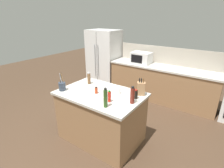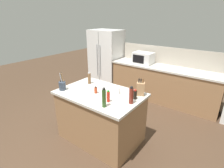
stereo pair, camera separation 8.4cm
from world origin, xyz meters
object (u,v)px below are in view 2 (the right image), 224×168
utensil_crock (62,85)px  salt_shaker (119,91)px  soy_sauce_bottle (135,95)px  hot_sauce_bottle (108,97)px  knife_block (141,89)px  vinegar_bottle (131,96)px  microwave (143,58)px  olive_oil_bottle (104,98)px  refrigerator (106,58)px  pepper_grinder (89,78)px  spice_jar_paprika (96,90)px

utensil_crock → salt_shaker: size_ratio=2.89×
utensil_crock → soy_sauce_bottle: size_ratio=2.00×
hot_sauce_bottle → soy_sauce_bottle: size_ratio=1.17×
knife_block → vinegar_bottle: knife_block is taller
microwave → vinegar_bottle: 2.40m
knife_block → hot_sauce_bottle: knife_block is taller
utensil_crock → olive_oil_bottle: size_ratio=1.07×
hot_sauce_bottle → refrigerator: bearing=129.0°
knife_block → pepper_grinder: 1.05m
knife_block → vinegar_bottle: size_ratio=1.06×
vinegar_bottle → pepper_grinder: 1.10m
spice_jar_paprika → salt_shaker: (0.33, 0.22, -0.00)m
salt_shaker → spice_jar_paprika: bearing=-146.4°
vinegar_bottle → salt_shaker: vinegar_bottle is taller
hot_sauce_bottle → salt_shaker: (-0.04, 0.34, -0.04)m
olive_oil_bottle → soy_sauce_bottle: bearing=64.3°
hot_sauce_bottle → spice_jar_paprika: size_ratio=1.62×
knife_block → soy_sauce_bottle: 0.19m
refrigerator → soy_sauce_bottle: bearing=-43.0°
olive_oil_bottle → pepper_grinder: bearing=146.0°
microwave → knife_block: 2.08m
soy_sauce_bottle → spice_jar_paprika: bearing=-162.9°
microwave → spice_jar_paprika: size_ratio=4.52×
refrigerator → soy_sauce_bottle: size_ratio=11.03×
hot_sauce_bottle → pepper_grinder: (-0.77, 0.39, 0.02)m
microwave → soy_sauce_bottle: bearing=-65.8°
knife_block → utensil_crock: size_ratio=0.91×
spice_jar_paprika → refrigerator: bearing=124.8°
refrigerator → utensil_crock: size_ratio=5.52×
microwave → knife_block: microwave is taller
knife_block → salt_shaker: size_ratio=2.62×
microwave → hot_sauce_bottle: bearing=-75.0°
utensil_crock → hot_sauce_bottle: utensil_crock is taller
refrigerator → vinegar_bottle: 3.21m
olive_oil_bottle → pepper_grinder: size_ratio=1.30×
knife_block → hot_sauce_bottle: bearing=-144.5°
salt_shaker → pepper_grinder: pepper_grinder is taller
microwave → soy_sauce_bottle: microwave is taller
knife_block → olive_oil_bottle: 0.71m
salt_shaker → pepper_grinder: size_ratio=0.48×
knife_block → hot_sauce_bottle: (-0.28, -0.51, -0.02)m
vinegar_bottle → pepper_grinder: vinegar_bottle is taller
pepper_grinder → soy_sauce_bottle: bearing=-3.3°
microwave → hot_sauce_bottle: size_ratio=2.80×
soy_sauce_bottle → olive_oil_bottle: bearing=-115.7°
knife_block → hot_sauce_bottle: 0.58m
hot_sauce_bottle → spice_jar_paprika: hot_sauce_bottle is taller
spice_jar_paprika → soy_sauce_bottle: (0.65, 0.20, 0.02)m
spice_jar_paprika → soy_sauce_bottle: soy_sauce_bottle is taller
salt_shaker → hot_sauce_bottle: bearing=-82.9°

